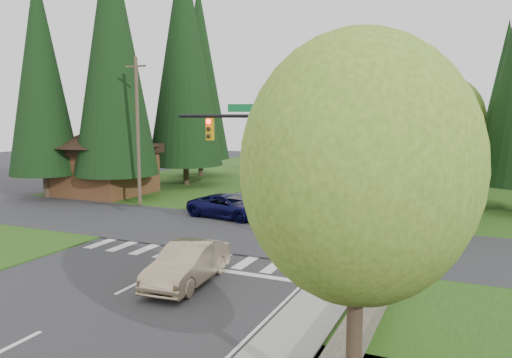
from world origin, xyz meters
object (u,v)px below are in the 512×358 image
Objects in this scene: parked_car_a at (379,198)px; parked_car_c at (390,176)px; sedan_champagne at (187,264)px; parked_car_d at (416,166)px; suv_navy at (230,206)px; parked_car_b at (396,184)px; parked_car_e at (408,161)px.

parked_car_a is 12.59m from parked_car_c.
sedan_champagne reaches higher than parked_car_c.
suv_navy is at bearing -106.73° from parked_car_d.
parked_car_a is 0.99× the size of parked_car_c.
parked_car_b is 5.19m from parked_car_c.
parked_car_b is 0.87× the size of parked_car_e.
parked_car_d is 4.98m from parked_car_e.
suv_navy is 1.19× the size of parked_car_d.
sedan_champagne is 11.72m from suv_navy.
parked_car_b is 1.04× the size of parked_car_d.
sedan_champagne is 1.05× the size of parked_car_c.
parked_car_a is at bearing -40.63° from suv_navy.
parked_car_b is 19.07m from parked_car_e.
sedan_champagne is 30.48m from parked_car_c.
parked_car_a is 0.95× the size of parked_car_b.
parked_car_a is 26.56m from parked_car_e.
parked_car_e is (6.33, 33.29, 0.04)m from suv_navy.
parked_car_b is (0.00, 7.50, -0.08)m from parked_car_a.
parked_car_c is 9.31m from parked_car_d.
parked_car_a is (3.88, 17.84, -0.02)m from sedan_champagne.
parked_car_b is at bearing 76.50° from sedan_champagne.
suv_navy is 16.23m from parked_car_b.
suv_navy is 1.19× the size of parked_car_c.
parked_car_e is (-1.40, 4.77, 0.01)m from parked_car_d.
parked_car_d is (0.00, 14.25, 0.09)m from parked_car_b.
suv_navy is at bearing 104.38° from sedan_champagne.
suv_navy is at bearing -103.07° from parked_car_e.
sedan_champagne reaches higher than parked_car_d.
parked_car_a is 0.82× the size of parked_car_e.
sedan_champagne is at bearing -99.79° from parked_car_b.
parked_car_c is (6.45, 19.30, -0.01)m from suv_navy.
parked_car_a is 7.50m from parked_car_b.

